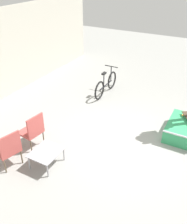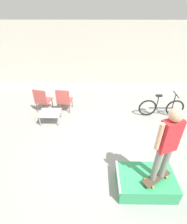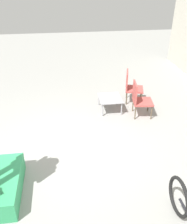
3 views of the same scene
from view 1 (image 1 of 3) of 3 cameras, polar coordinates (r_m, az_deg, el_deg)
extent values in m
plane|color=gray|center=(6.88, 7.66, -7.18)|extent=(24.00, 24.00, 0.00)
cube|color=#339E60|center=(7.47, 19.89, -3.67)|extent=(1.32, 0.87, 0.40)
cylinder|color=#B7B7BC|center=(6.81, 19.10, -5.10)|extent=(0.05, 0.87, 0.05)
cylinder|color=gold|center=(7.61, 19.69, -0.68)|extent=(0.06, 0.05, 0.05)
cube|color=#9E9EA3|center=(6.06, -10.79, -8.93)|extent=(0.75, 0.64, 0.02)
cylinder|color=#9E9EA3|center=(5.87, -10.45, -13.03)|extent=(0.04, 0.04, 0.38)
cylinder|color=#9E9EA3|center=(6.24, -6.79, -9.51)|extent=(0.04, 0.04, 0.38)
cylinder|color=#9E9EA3|center=(6.16, -14.51, -11.14)|extent=(0.04, 0.04, 0.38)
cylinder|color=#9E9EA3|center=(6.51, -10.76, -7.91)|extent=(0.04, 0.04, 0.38)
cylinder|color=brown|center=(6.66, -18.17, -7.98)|extent=(0.03, 0.03, 0.40)
cylinder|color=brown|center=(6.35, -16.12, -9.80)|extent=(0.03, 0.03, 0.40)
cylinder|color=brown|center=(6.22, -19.56, -11.57)|extent=(0.03, 0.03, 0.40)
cube|color=#B74C47|center=(6.30, -19.18, -8.17)|extent=(0.63, 0.63, 0.05)
cube|color=#B74C47|center=(5.95, -18.51, -7.07)|extent=(0.51, 0.17, 0.53)
cylinder|color=brown|center=(7.12, -13.83, -4.42)|extent=(0.03, 0.03, 0.40)
cylinder|color=brown|center=(6.91, -16.53, -6.09)|extent=(0.03, 0.03, 0.40)
cylinder|color=brown|center=(6.84, -11.36, -5.73)|extent=(0.03, 0.03, 0.40)
cylinder|color=brown|center=(6.62, -14.10, -7.52)|extent=(0.03, 0.03, 0.40)
cube|color=#B74C47|center=(6.74, -14.19, -4.40)|extent=(0.58, 0.58, 0.05)
cube|color=#B74C47|center=(6.42, -13.11, -3.05)|extent=(0.52, 0.11, 0.53)
torus|color=black|center=(9.67, 4.23, 7.29)|extent=(0.68, 0.06, 0.68)
torus|color=black|center=(8.83, 1.37, 4.94)|extent=(0.68, 0.06, 0.68)
cylinder|color=black|center=(9.24, 2.86, 6.17)|extent=(0.93, 0.05, 0.04)
cylinder|color=black|center=(8.99, 2.37, 7.16)|extent=(0.04, 0.04, 0.49)
cube|color=black|center=(8.88, 2.41, 8.80)|extent=(0.22, 0.10, 0.06)
cylinder|color=black|center=(9.47, 4.03, 8.69)|extent=(0.04, 0.04, 0.59)
cylinder|color=black|center=(9.36, 4.10, 10.35)|extent=(0.03, 0.52, 0.03)
camera|label=2|loc=(5.47, 52.80, 15.60)|focal=28.00mm
camera|label=3|loc=(9.88, 19.91, 25.83)|focal=40.00mm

